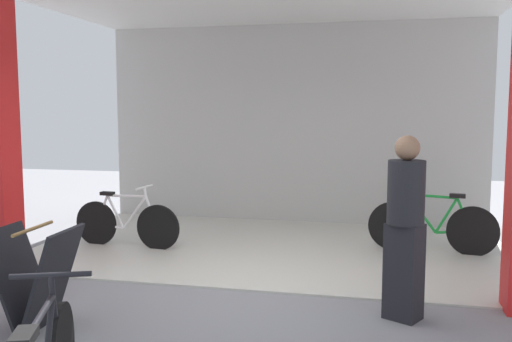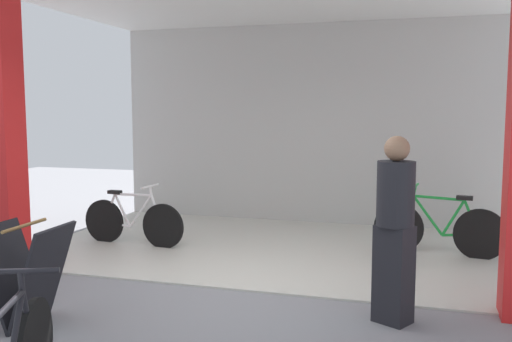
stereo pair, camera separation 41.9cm
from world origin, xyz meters
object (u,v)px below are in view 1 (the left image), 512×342
Objects in this scene: bicycle_inside_1 at (432,226)px; pedestrian_2 at (405,226)px; sandwich_board_sign at (35,279)px; bicycle_inside_0 at (126,223)px.

pedestrian_2 reaches higher than bicycle_inside_1.
sandwich_board_sign is 0.55× the size of pedestrian_2.
bicycle_inside_1 is 1.82× the size of sandwich_board_sign.
sandwich_board_sign is 3.21m from pedestrian_2.
bicycle_inside_0 is at bearing -171.45° from bicycle_inside_1.
pedestrian_2 reaches higher than sandwich_board_sign.
bicycle_inside_1 reaches higher than sandwich_board_sign.
bicycle_inside_0 is at bearing 152.49° from pedestrian_2.
sandwich_board_sign is (0.52, -2.80, 0.10)m from bicycle_inside_0.
pedestrian_2 is (-0.46, -2.47, 0.48)m from bicycle_inside_1.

